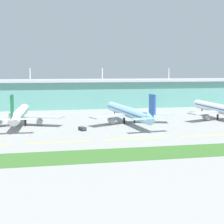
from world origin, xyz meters
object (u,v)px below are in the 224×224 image
at_px(airliner_middle, 128,112).
at_px(baggage_cart, 82,127).
at_px(airliner_far, 221,109).
at_px(pushback_tug, 82,128).
at_px(airliner_near, 19,114).

height_order(airliner_middle, baggage_cart, airliner_middle).
bearing_deg(baggage_cart, airliner_far, 10.52).
height_order(airliner_middle, pushback_tug, airliner_middle).
distance_m(airliner_far, pushback_tug, 89.55).
bearing_deg(airliner_far, pushback_tug, -167.76).
distance_m(airliner_near, pushback_tug, 38.55).
xyz_separation_m(baggage_cart, pushback_tug, (0.06, -2.72, -0.16)).
bearing_deg(airliner_near, airliner_middle, -2.80).
relative_size(airliner_far, pushback_tug, 14.46).
xyz_separation_m(airliner_far, pushback_tug, (-87.36, -18.95, -5.36)).
xyz_separation_m(airliner_middle, pushback_tug, (-28.15, -17.11, -5.36)).
bearing_deg(airliner_far, baggage_cart, -169.48).
xyz_separation_m(airliner_middle, airliner_far, (59.21, 1.83, 0.00)).
bearing_deg(airliner_near, pushback_tug, -31.73).
distance_m(airliner_near, airliner_far, 119.84).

